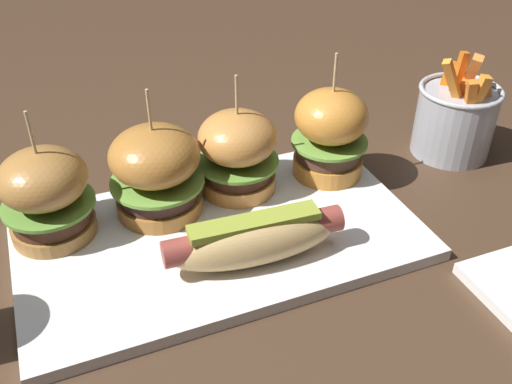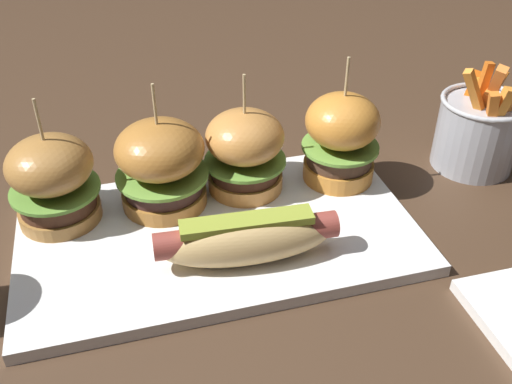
% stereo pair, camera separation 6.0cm
% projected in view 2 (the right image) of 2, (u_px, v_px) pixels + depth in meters
% --- Properties ---
extents(ground_plane, '(3.00, 3.00, 0.00)m').
position_uv_depth(ground_plane, '(219.00, 239.00, 0.63)').
color(ground_plane, '#422D1E').
extents(platter_main, '(0.42, 0.24, 0.01)m').
position_uv_depth(platter_main, '(219.00, 234.00, 0.62)').
color(platter_main, white).
rests_on(platter_main, ground).
extents(hot_dog, '(0.18, 0.06, 0.05)m').
position_uv_depth(hot_dog, '(247.00, 238.00, 0.56)').
color(hot_dog, tan).
rests_on(hot_dog, platter_main).
extents(slider_far_left, '(0.09, 0.09, 0.14)m').
position_uv_depth(slider_far_left, '(53.00, 180.00, 0.61)').
color(slider_far_left, '#A87338').
rests_on(slider_far_left, platter_main).
extents(slider_center_left, '(0.10, 0.10, 0.15)m').
position_uv_depth(slider_center_left, '(161.00, 164.00, 0.63)').
color(slider_center_left, '#AE7130').
rests_on(slider_center_left, platter_main).
extents(slider_center_right, '(0.09, 0.09, 0.14)m').
position_uv_depth(slider_center_right, '(245.00, 151.00, 0.66)').
color(slider_center_right, '#C3823F').
rests_on(slider_center_right, platter_main).
extents(slider_far_right, '(0.09, 0.09, 0.15)m').
position_uv_depth(slider_far_right, '(341.00, 137.00, 0.67)').
color(slider_far_right, orange).
rests_on(slider_far_right, platter_main).
extents(fries_bucket, '(0.10, 0.10, 0.14)m').
position_uv_depth(fries_bucket, '(478.00, 130.00, 0.72)').
color(fries_bucket, '#A8AAB2').
rests_on(fries_bucket, ground).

